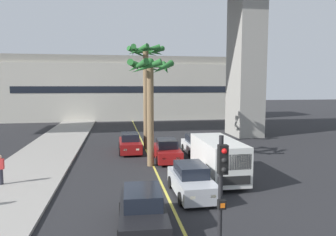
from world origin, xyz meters
The scene contains 13 objects.
sidewalk_left centered at (-8.00, 16.00, 0.07)m, with size 4.80×80.00×0.15m, color #9E9991.
lane_stripe_center centered at (0.00, 24.00, 0.00)m, with size 0.14×56.00×0.01m, color #DBCC4C.
pier_building_backdrop centered at (0.00, 51.56, 4.96)m, with size 38.94×8.04×10.05m.
car_queue_front centered at (-1.36, 24.91, 0.72)m, with size 1.85×4.11×1.56m.
car_queue_second centered at (-1.51, 10.76, 0.72)m, with size 1.95×4.16×1.56m.
car_queue_third centered at (1.17, 21.56, 0.72)m, with size 1.92×4.15×1.56m.
car_queue_fourth centered at (3.83, 23.16, 0.72)m, with size 1.84×4.10×1.56m.
car_queue_fifth centered at (1.22, 14.20, 0.72)m, with size 1.88×4.12×1.56m.
delivery_van centered at (3.36, 16.48, 1.29)m, with size 2.17×5.25×2.36m.
traffic_light_median_near centered at (0.24, 6.92, 2.71)m, with size 0.24×0.37×4.20m.
palm_tree_near_median centered at (0.11, 26.06, 6.95)m, with size 3.30×3.31×8.93m.
palm_tree_mid_median centered at (-0.16, 20.23, 5.66)m, with size 3.26×3.28×7.29m.
pedestrian_far_along centered at (-8.65, 17.07, 1.00)m, with size 0.34×0.22×1.62m.
Camera 1 is at (-2.43, -0.66, 5.49)m, focal length 33.46 mm.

